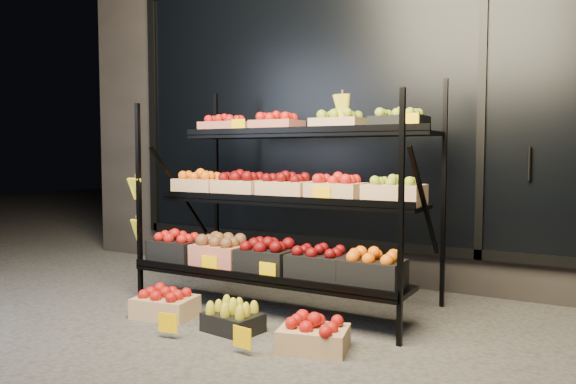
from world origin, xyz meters
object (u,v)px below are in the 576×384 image
Objects in this scene: display_rack at (282,200)px; floor_crate_midright at (314,334)px; floor_crate_left at (165,303)px; floor_crate_midleft at (233,318)px.

display_rack is 4.96× the size of floor_crate_midright.
floor_crate_left reaches higher than floor_crate_midright.
floor_crate_midleft is at bearing 161.69° from floor_crate_midright.
floor_crate_left is 1.19m from floor_crate_midright.
floor_crate_midright is (1.19, -0.08, -0.00)m from floor_crate_left.
floor_crate_midright is (0.60, -0.05, 0.01)m from floor_crate_midleft.
floor_crate_midright is at bearing -49.07° from display_rack.
floor_crate_midleft is (0.60, -0.04, -0.01)m from floor_crate_left.
floor_crate_midleft is 0.60m from floor_crate_midright.
display_rack is at bearing 39.93° from floor_crate_left.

